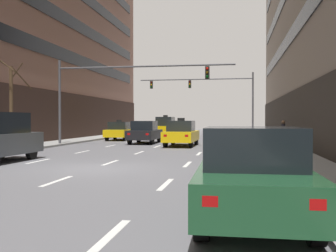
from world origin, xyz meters
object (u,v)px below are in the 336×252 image
Objects in this scene: taxi_driving_0 at (181,134)px; pedestrian_0 at (283,132)px; taxi_driving_1 at (119,131)px; traffic_signal_0 at (116,83)px; car_driving_2 at (145,132)px; traffic_signal_1 at (212,90)px; car_parked_0 at (252,174)px; street_tree_0 at (11,103)px; taxi_driving_3 at (165,127)px.

pedestrian_0 is (6.38, -3.35, 0.23)m from taxi_driving_0.
traffic_signal_0 reaches higher than taxi_driving_1.
car_driving_2 is 0.37× the size of traffic_signal_1.
traffic_signal_1 reaches higher than car_parked_0.
taxi_driving_1 is 0.85× the size of street_tree_0.
taxi_driving_0 is 11.03m from street_tree_0.
traffic_signal_0 is at bearing -110.79° from car_driving_2.
taxi_driving_3 reaches higher than car_parked_0.
car_parked_0 is at bearing -85.23° from traffic_signal_1.
traffic_signal_0 is (-1.17, -12.44, 3.28)m from taxi_driving_3.
pedestrian_0 is at bearing -37.94° from taxi_driving_1.
car_parked_0 is at bearing -65.52° from traffic_signal_0.
taxi_driving_3 is 0.83× the size of street_tree_0.
street_tree_0 is 15.85m from pedestrian_0.
car_driving_2 is 1.00× the size of car_parked_0.
taxi_driving_0 is 1.09× the size of taxi_driving_3.
taxi_driving_1 is 8.49m from traffic_signal_0.
car_driving_2 is 0.37× the size of traffic_signal_0.
taxi_driving_0 is at bearing -38.10° from car_driving_2.
traffic_signal_0 reaches higher than pedestrian_0.
taxi_driving_1 reaches higher than car_driving_2.
taxi_driving_3 is at bearing 84.63° from traffic_signal_0.
car_driving_2 is 10.42m from street_tree_0.
traffic_signal_0 is 7.09m from street_tree_0.
taxi_driving_1 is at bearing 112.00° from car_parked_0.
taxi_driving_0 is at bearing 32.24° from street_tree_0.
taxi_driving_3 reaches higher than car_driving_2.
street_tree_0 reaches higher than pedestrian_0.
pedestrian_0 is at bearing 8.91° from street_tree_0.
traffic_signal_1 is (4.24, 13.40, 4.12)m from car_driving_2.
street_tree_0 is (-6.01, -8.28, 1.95)m from car_driving_2.
pedestrian_0 reaches higher than car_driving_2.
taxi_driving_1 is at bearing 134.14° from taxi_driving_0.
taxi_driving_0 is 12.11m from taxi_driving_3.
taxi_driving_3 reaches higher than taxi_driving_0.
pedestrian_0 is at bearing 81.47° from car_parked_0.
car_parked_0 is at bearing -71.74° from car_driving_2.
taxi_driving_0 is 1.07× the size of taxi_driving_1.
traffic_signal_1 reaches higher than car_driving_2.
street_tree_0 is (-9.19, -5.79, 1.93)m from taxi_driving_0.
traffic_signal_1 reaches higher than traffic_signal_0.
taxi_driving_1 is at bearing 105.47° from traffic_signal_0.
traffic_signal_0 reaches higher than taxi_driving_0.
pedestrian_0 is at bearing -74.55° from traffic_signal_1.
traffic_signal_0 is at bearing -74.53° from taxi_driving_1.
traffic_signal_0 is 17.55m from traffic_signal_1.
car_driving_2 is 2.80× the size of pedestrian_0.
car_parked_0 is (10.47, -25.92, 0.04)m from taxi_driving_1.
traffic_signal_1 is 2.38× the size of street_tree_0.
taxi_driving_1 is 16.30m from pedestrian_0.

